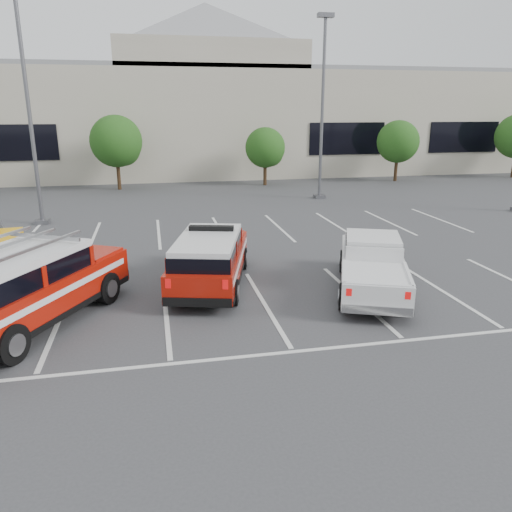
{
  "coord_description": "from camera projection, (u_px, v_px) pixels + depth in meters",
  "views": [
    {
      "loc": [
        -2.87,
        -12.51,
        5.2
      ],
      "look_at": [
        0.01,
        1.23,
        1.05
      ],
      "focal_mm": 35.0,
      "sensor_mm": 36.0,
      "label": 1
    }
  ],
  "objects": [
    {
      "name": "ground",
      "position": [
        265.0,
        305.0,
        13.78
      ],
      "size": [
        120.0,
        120.0,
        0.0
      ],
      "primitive_type": "plane",
      "color": "#3A3A3C",
      "rests_on": "ground"
    },
    {
      "name": "stall_markings",
      "position": [
        237.0,
        259.0,
        18.0
      ],
      "size": [
        23.0,
        15.0,
        0.01
      ],
      "primitive_type": "cube",
      "color": "silver",
      "rests_on": "ground"
    },
    {
      "name": "convention_building",
      "position": [
        184.0,
        115.0,
        42.38
      ],
      "size": [
        60.0,
        16.99,
        13.2
      ],
      "color": "beige",
      "rests_on": "ground"
    },
    {
      "name": "tree_mid_left",
      "position": [
        118.0,
        143.0,
        32.64
      ],
      "size": [
        3.37,
        3.37,
        4.85
      ],
      "color": "#3F2B19",
      "rests_on": "ground"
    },
    {
      "name": "tree_mid_right",
      "position": [
        266.0,
        149.0,
        34.76
      ],
      "size": [
        2.77,
        2.77,
        3.99
      ],
      "color": "#3F2B19",
      "rests_on": "ground"
    },
    {
      "name": "tree_right",
      "position": [
        399.0,
        143.0,
        36.64
      ],
      "size": [
        3.07,
        3.07,
        4.42
      ],
      "color": "#3F2B19",
      "rests_on": "ground"
    },
    {
      "name": "light_pole_left",
      "position": [
        29.0,
        109.0,
        22.0
      ],
      "size": [
        0.9,
        0.6,
        10.24
      ],
      "color": "#59595E",
      "rests_on": "ground"
    },
    {
      "name": "light_pole_mid",
      "position": [
        322.0,
        109.0,
        28.7
      ],
      "size": [
        0.9,
        0.6,
        10.24
      ],
      "color": "#59595E",
      "rests_on": "ground"
    },
    {
      "name": "fire_chief_suv",
      "position": [
        210.0,
        263.0,
        15.06
      ],
      "size": [
        3.07,
        5.36,
        1.78
      ],
      "rotation": [
        0.0,
        0.0,
        -0.26
      ],
      "color": "#9E1207",
      "rests_on": "ground"
    },
    {
      "name": "white_pickup",
      "position": [
        372.0,
        270.0,
        14.74
      ],
      "size": [
        3.51,
        5.4,
        1.57
      ],
      "rotation": [
        0.0,
        0.0,
        -0.37
      ],
      "color": "silver",
      "rests_on": "ground"
    },
    {
      "name": "ladder_suv",
      "position": [
        25.0,
        292.0,
        12.2
      ],
      "size": [
        4.63,
        5.97,
        2.21
      ],
      "rotation": [
        0.0,
        0.0,
        -0.5
      ],
      "color": "#9E1207",
      "rests_on": "ground"
    }
  ]
}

